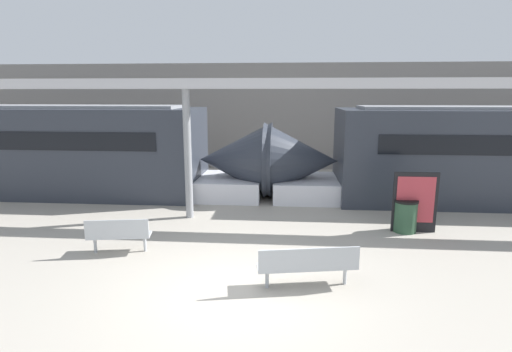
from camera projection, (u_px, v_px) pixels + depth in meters
The scene contains 10 objects.
ground_plane at pixel (234, 291), 7.44m from camera, with size 60.00×60.00×0.00m, color #A8A093.
station_wall at pixel (268, 117), 19.11m from camera, with size 56.00×0.20×5.00m, color gray.
train_left at pixel (507, 158), 13.28m from camera, with size 16.09×2.93×3.20m.
train_right at pixel (39, 152), 14.58m from camera, with size 16.91×2.93×3.20m.
bench_near at pixel (308, 264), 7.46m from camera, with size 1.94×0.77×0.84m.
bench_far at pixel (118, 233), 9.10m from camera, with size 1.46×0.67×0.84m.
trash_bin at pixel (405, 216), 10.56m from camera, with size 0.62×0.62×0.87m.
poster_board at pixel (415, 202), 10.46m from camera, with size 1.14×0.07×1.61m.
support_column_near at pixel (188, 155), 11.50m from camera, with size 0.22×0.22×3.73m, color gray.
canopy_beam at pixel (185, 84), 11.09m from camera, with size 28.00×0.60×0.28m, color #B7B7BC.
Camera 1 is at (0.97, -6.78, 3.62)m, focal length 28.00 mm.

